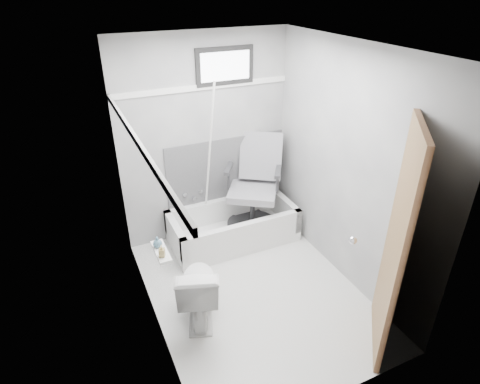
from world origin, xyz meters
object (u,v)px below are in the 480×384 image
bathtub (233,226)px  office_chair (253,186)px  toilet (198,289)px  soap_bottle_b (157,242)px  door (450,260)px  soap_bottle_a (162,251)px

bathtub → office_chair: 0.55m
office_chair → toilet: 1.52m
office_chair → soap_bottle_b: size_ratio=11.78×
toilet → door: (1.60, -1.21, 0.67)m
toilet → door: size_ratio=0.34×
door → soap_bottle_b: door is taller
soap_bottle_b → toilet: bearing=0.4°
office_chair → soap_bottle_a: 1.83m
bathtub → soap_bottle_a: 1.77m
soap_bottle_a → soap_bottle_b: soap_bottle_a is taller
toilet → soap_bottle_a: size_ratio=6.74×
bathtub → toilet: 1.29m
door → soap_bottle_b: size_ratio=20.79×
bathtub → office_chair: office_chair is taller
bathtub → soap_bottle_b: size_ratio=15.59×
door → soap_bottle_a: size_ratio=19.94×
bathtub → office_chair: size_ratio=1.32×
toilet → office_chair: bearing=-116.9°
toilet → door: bearing=162.2°
bathtub → soap_bottle_a: soap_bottle_a is taller
office_chair → door: 2.32m
door → soap_bottle_a: 2.20m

